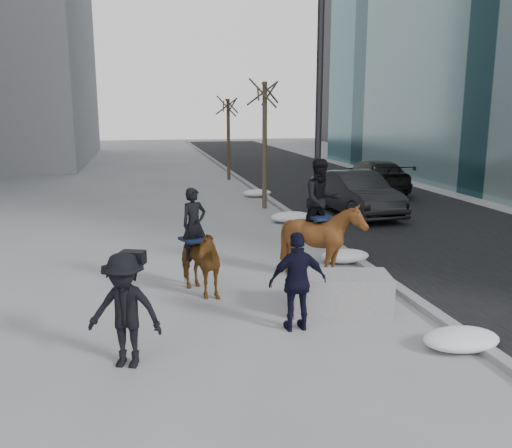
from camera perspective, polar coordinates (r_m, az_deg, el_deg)
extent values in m
plane|color=gray|center=(10.38, 1.39, -9.49)|extent=(120.00, 120.00, 0.00)
cube|color=black|center=(21.82, 13.34, 1.67)|extent=(8.00, 90.00, 0.01)
cube|color=gray|center=(20.44, 3.14, 1.46)|extent=(0.25, 90.00, 0.12)
cube|color=gray|center=(10.55, 8.91, -7.16)|extent=(1.98, 1.26, 0.74)
imported|color=black|center=(20.14, 10.46, 3.22)|extent=(2.07, 4.91, 1.58)
imported|color=black|center=(25.86, 12.25, 4.96)|extent=(2.32, 5.20, 1.48)
imported|color=#4D2E0F|center=(11.32, -6.38, -3.84)|extent=(1.42, 1.89, 1.45)
imported|color=black|center=(11.29, -6.54, -0.03)|extent=(0.65, 0.56, 1.52)
cube|color=black|center=(11.36, -6.51, -1.61)|extent=(0.67, 0.71, 0.06)
imported|color=#4C2B0F|center=(12.28, 7.01, -1.78)|extent=(1.66, 1.81, 1.79)
imported|color=black|center=(12.24, 6.89, 2.49)|extent=(1.00, 0.83, 1.86)
cube|color=#0F1839|center=(12.31, 6.84, 0.69)|extent=(0.55, 0.62, 0.06)
imported|color=black|center=(9.45, 4.42, -6.08)|extent=(1.03, 0.44, 1.75)
cylinder|color=#E63D0D|center=(9.86, 3.27, -3.62)|extent=(0.04, 0.18, 0.07)
imported|color=black|center=(8.36, -13.65, -8.86)|extent=(1.29, 1.00, 1.75)
cube|color=black|center=(8.36, -12.83, -3.45)|extent=(0.41, 0.33, 0.20)
cylinder|color=black|center=(15.33, 6.70, 14.55)|extent=(0.18, 0.18, 9.00)
ellipsoid|color=white|center=(23.93, 0.13, 3.28)|extent=(1.28, 0.81, 0.33)
ellipsoid|color=white|center=(13.90, 9.34, -3.34)|extent=(1.25, 0.80, 0.32)
ellipsoid|color=white|center=(9.54, 20.79, -11.27)|extent=(1.28, 0.81, 0.33)
ellipsoid|color=white|center=(18.56, 3.74, 0.74)|extent=(1.42, 0.90, 0.36)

